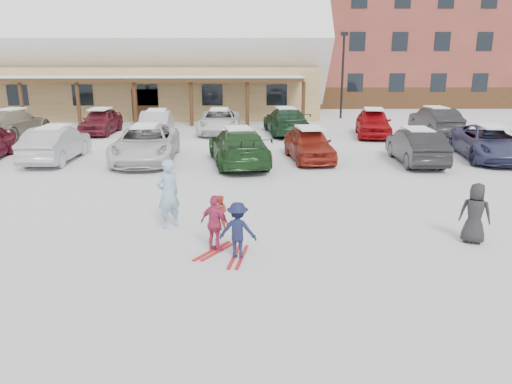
{
  "coord_description": "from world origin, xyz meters",
  "views": [
    {
      "loc": [
        0.14,
        -11.52,
        4.46
      ],
      "look_at": [
        0.3,
        1.0,
        1.0
      ],
      "focal_mm": 35.0,
      "sensor_mm": 36.0,
      "label": 1
    }
  ],
  "objects_px": {
    "bystander_dark": "(475,213)",
    "toddler_red": "(220,213)",
    "lamp_post": "(343,70)",
    "parked_car_6": "(490,143)",
    "parked_car_3": "(238,147)",
    "parked_car_11": "(286,121)",
    "parked_car_2": "(146,144)",
    "parked_car_12": "(373,123)",
    "parked_car_9": "(157,123)",
    "day_lodge": "(130,62)",
    "parked_car_8": "(101,121)",
    "alpine_hotel": "(400,9)",
    "parked_car_1": "(56,144)",
    "parked_car_7": "(12,123)",
    "parked_car_4": "(309,144)",
    "parked_car_13": "(435,120)",
    "child_navy": "(238,230)",
    "adult_skier": "(168,194)",
    "parked_car_5": "(416,146)",
    "child_magenta": "(215,224)",
    "parked_car_10": "(219,121)"
  },
  "relations": [
    {
      "from": "parked_car_2",
      "to": "parked_car_3",
      "type": "relative_size",
      "value": 1.06
    },
    {
      "from": "parked_car_2",
      "to": "parked_car_11",
      "type": "relative_size",
      "value": 1.07
    },
    {
      "from": "lamp_post",
      "to": "parked_car_8",
      "type": "distance_m",
      "value": 17.02
    },
    {
      "from": "child_magenta",
      "to": "parked_car_11",
      "type": "relative_size",
      "value": 0.26
    },
    {
      "from": "parked_car_5",
      "to": "child_magenta",
      "type": "bearing_deg",
      "value": 52.59
    },
    {
      "from": "bystander_dark",
      "to": "parked_car_13",
      "type": "xyz_separation_m",
      "value": [
        5.34,
        17.45,
        0.02
      ]
    },
    {
      "from": "alpine_hotel",
      "to": "parked_car_8",
      "type": "distance_m",
      "value": 31.59
    },
    {
      "from": "parked_car_2",
      "to": "parked_car_12",
      "type": "distance_m",
      "value": 13.2
    },
    {
      "from": "lamp_post",
      "to": "parked_car_6",
      "type": "distance_m",
      "value": 15.45
    },
    {
      "from": "day_lodge",
      "to": "bystander_dark",
      "type": "distance_m",
      "value": 31.79
    },
    {
      "from": "alpine_hotel",
      "to": "parked_car_10",
      "type": "height_order",
      "value": "alpine_hotel"
    },
    {
      "from": "parked_car_2",
      "to": "parked_car_4",
      "type": "bearing_deg",
      "value": -2.78
    },
    {
      "from": "parked_car_3",
      "to": "parked_car_1",
      "type": "bearing_deg",
      "value": -15.16
    },
    {
      "from": "day_lodge",
      "to": "lamp_post",
      "type": "xyz_separation_m",
      "value": [
        15.74,
        -3.29,
        -0.55
      ]
    },
    {
      "from": "parked_car_2",
      "to": "child_magenta",
      "type": "bearing_deg",
      "value": -74.24
    },
    {
      "from": "day_lodge",
      "to": "parked_car_3",
      "type": "xyz_separation_m",
      "value": [
        8.67,
        -18.95,
        -3.18
      ]
    },
    {
      "from": "child_navy",
      "to": "parked_car_10",
      "type": "bearing_deg",
      "value": -76.42
    },
    {
      "from": "parked_car_8",
      "to": "child_navy",
      "type": "bearing_deg",
      "value": -64.13
    },
    {
      "from": "parked_car_4",
      "to": "parked_car_9",
      "type": "distance_m",
      "value": 10.42
    },
    {
      "from": "parked_car_9",
      "to": "parked_car_10",
      "type": "distance_m",
      "value": 3.58
    },
    {
      "from": "parked_car_10",
      "to": "parked_car_13",
      "type": "bearing_deg",
      "value": -1.72
    },
    {
      "from": "parked_car_12",
      "to": "parked_car_3",
      "type": "bearing_deg",
      "value": -126.03
    },
    {
      "from": "day_lodge",
      "to": "parked_car_4",
      "type": "height_order",
      "value": "day_lodge"
    },
    {
      "from": "parked_car_1",
      "to": "parked_car_7",
      "type": "distance_m",
      "value": 8.19
    },
    {
      "from": "parked_car_1",
      "to": "parked_car_2",
      "type": "distance_m",
      "value": 3.88
    },
    {
      "from": "parked_car_3",
      "to": "parked_car_8",
      "type": "relative_size",
      "value": 1.24
    },
    {
      "from": "adult_skier",
      "to": "parked_car_6",
      "type": "height_order",
      "value": "adult_skier"
    },
    {
      "from": "lamp_post",
      "to": "parked_car_8",
      "type": "xyz_separation_m",
      "value": [
        -15.26,
        -7.06,
        -2.67
      ]
    },
    {
      "from": "bystander_dark",
      "to": "toddler_red",
      "type": "bearing_deg",
      "value": 18.2
    },
    {
      "from": "day_lodge",
      "to": "lamp_post",
      "type": "bearing_deg",
      "value": -11.81
    },
    {
      "from": "toddler_red",
      "to": "parked_car_5",
      "type": "distance_m",
      "value": 11.41
    },
    {
      "from": "toddler_red",
      "to": "parked_car_6",
      "type": "distance_m",
      "value": 14.55
    },
    {
      "from": "lamp_post",
      "to": "parked_car_3",
      "type": "distance_m",
      "value": 17.38
    },
    {
      "from": "parked_car_6",
      "to": "parked_car_11",
      "type": "bearing_deg",
      "value": 146.56
    },
    {
      "from": "adult_skier",
      "to": "parked_car_10",
      "type": "distance_m",
      "value": 16.56
    },
    {
      "from": "parked_car_5",
      "to": "parked_car_12",
      "type": "relative_size",
      "value": 0.98
    },
    {
      "from": "parked_car_2",
      "to": "parked_car_13",
      "type": "bearing_deg",
      "value": 22.78
    },
    {
      "from": "adult_skier",
      "to": "parked_car_2",
      "type": "xyz_separation_m",
      "value": [
        -2.31,
        8.61,
        -0.15
      ]
    },
    {
      "from": "parked_car_3",
      "to": "parked_car_11",
      "type": "distance_m",
      "value": 8.62
    },
    {
      "from": "bystander_dark",
      "to": "parked_car_9",
      "type": "height_order",
      "value": "bystander_dark"
    },
    {
      "from": "day_lodge",
      "to": "parked_car_9",
      "type": "xyz_separation_m",
      "value": [
        3.91,
        -11.2,
        -3.21
      ]
    },
    {
      "from": "day_lodge",
      "to": "parked_car_3",
      "type": "bearing_deg",
      "value": -65.42
    },
    {
      "from": "lamp_post",
      "to": "parked_car_7",
      "type": "bearing_deg",
      "value": -157.25
    },
    {
      "from": "parked_car_10",
      "to": "parked_car_13",
      "type": "height_order",
      "value": "parked_car_13"
    },
    {
      "from": "alpine_hotel",
      "to": "parked_car_12",
      "type": "xyz_separation_m",
      "value": [
        -7.2,
        -21.62,
        -7.86
      ]
    },
    {
      "from": "child_navy",
      "to": "parked_car_9",
      "type": "xyz_separation_m",
      "value": [
        -4.95,
        17.73,
        0.08
      ]
    },
    {
      "from": "day_lodge",
      "to": "parked_car_8",
      "type": "bearing_deg",
      "value": -87.32
    },
    {
      "from": "day_lodge",
      "to": "parked_car_8",
      "type": "height_order",
      "value": "day_lodge"
    },
    {
      "from": "bystander_dark",
      "to": "lamp_post",
      "type": "bearing_deg",
      "value": -65.65
    },
    {
      "from": "parked_car_8",
      "to": "parked_car_4",
      "type": "bearing_deg",
      "value": -33.02
    }
  ]
}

